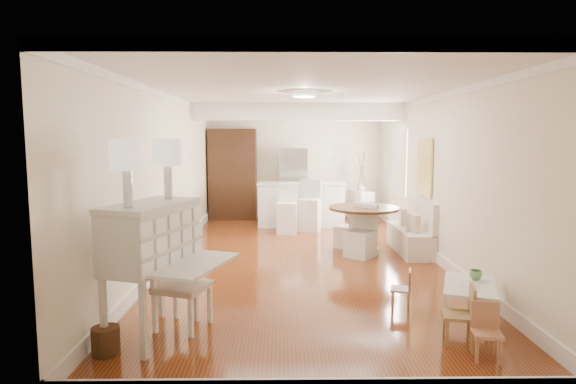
{
  "coord_description": "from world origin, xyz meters",
  "views": [
    {
      "loc": [
        -0.35,
        -8.1,
        2.08
      ],
      "look_at": [
        -0.24,
        0.3,
        1.13
      ],
      "focal_mm": 30.0,
      "sensor_mm": 36.0,
      "label": 1
    }
  ],
  "objects_px": {
    "secretary_bureau": "(152,270)",
    "kids_table": "(469,304)",
    "wicker_basket": "(106,341)",
    "kids_chair_a": "(458,314)",
    "bar_stool_right": "(309,206)",
    "gustavian_armchair": "(182,285)",
    "breakfast_counter": "(301,204)",
    "kids_chair_b": "(401,289)",
    "fridge": "(307,184)",
    "slip_chair_near": "(361,231)",
    "dining_table": "(363,230)",
    "bar_stool_left": "(287,209)",
    "slip_chair_far": "(348,226)",
    "kids_chair_c": "(487,332)",
    "sideboard": "(361,206)",
    "pantry_cabinet": "(233,174)"
  },
  "relations": [
    {
      "from": "secretary_bureau",
      "to": "kids_table",
      "type": "relative_size",
      "value": 1.58
    },
    {
      "from": "wicker_basket",
      "to": "kids_chair_a",
      "type": "xyz_separation_m",
      "value": [
        3.48,
        0.19,
        0.17
      ]
    },
    {
      "from": "kids_chair_a",
      "to": "bar_stool_right",
      "type": "height_order",
      "value": "bar_stool_right"
    },
    {
      "from": "gustavian_armchair",
      "to": "breakfast_counter",
      "type": "distance_m",
      "value": 6.29
    },
    {
      "from": "kids_chair_b",
      "to": "fridge",
      "type": "height_order",
      "value": "fridge"
    },
    {
      "from": "gustavian_armchair",
      "to": "slip_chair_near",
      "type": "xyz_separation_m",
      "value": [
        2.46,
        3.14,
        -0.02
      ]
    },
    {
      "from": "slip_chair_near",
      "to": "kids_chair_a",
      "type": "bearing_deg",
      "value": -45.37
    },
    {
      "from": "kids_chair_b",
      "to": "gustavian_armchair",
      "type": "bearing_deg",
      "value": -61.47
    },
    {
      "from": "kids_table",
      "to": "dining_table",
      "type": "height_order",
      "value": "dining_table"
    },
    {
      "from": "wicker_basket",
      "to": "bar_stool_left",
      "type": "distance_m",
      "value": 6.16
    },
    {
      "from": "kids_chair_b",
      "to": "slip_chair_far",
      "type": "relative_size",
      "value": 0.6
    },
    {
      "from": "kids_chair_c",
      "to": "sideboard",
      "type": "relative_size",
      "value": 0.67
    },
    {
      "from": "kids_chair_c",
      "to": "dining_table",
      "type": "distance_m",
      "value": 4.22
    },
    {
      "from": "secretary_bureau",
      "to": "bar_stool_right",
      "type": "bearing_deg",
      "value": 89.33
    },
    {
      "from": "secretary_bureau",
      "to": "kids_table",
      "type": "height_order",
      "value": "secretary_bureau"
    },
    {
      "from": "secretary_bureau",
      "to": "dining_table",
      "type": "bearing_deg",
      "value": 70.23
    },
    {
      "from": "dining_table",
      "to": "bar_stool_left",
      "type": "relative_size",
      "value": 1.17
    },
    {
      "from": "kids_chair_b",
      "to": "slip_chair_near",
      "type": "xyz_separation_m",
      "value": [
        -0.08,
        2.56,
        0.21
      ]
    },
    {
      "from": "secretary_bureau",
      "to": "sideboard",
      "type": "relative_size",
      "value": 1.77
    },
    {
      "from": "slip_chair_near",
      "to": "bar_stool_right",
      "type": "bearing_deg",
      "value": 146.17
    },
    {
      "from": "fridge",
      "to": "gustavian_armchair",
      "type": "bearing_deg",
      "value": -103.64
    },
    {
      "from": "secretary_bureau",
      "to": "slip_chair_near",
      "type": "xyz_separation_m",
      "value": [
        2.73,
        3.35,
        -0.25
      ]
    },
    {
      "from": "kids_chair_a",
      "to": "kids_chair_c",
      "type": "bearing_deg",
      "value": 35.14
    },
    {
      "from": "secretary_bureau",
      "to": "kids_chair_c",
      "type": "distance_m",
      "value": 3.35
    },
    {
      "from": "secretary_bureau",
      "to": "breakfast_counter",
      "type": "height_order",
      "value": "secretary_bureau"
    },
    {
      "from": "secretary_bureau",
      "to": "bar_stool_right",
      "type": "height_order",
      "value": "secretary_bureau"
    },
    {
      "from": "kids_chair_b",
      "to": "pantry_cabinet",
      "type": "bearing_deg",
      "value": -142.01
    },
    {
      "from": "dining_table",
      "to": "slip_chair_far",
      "type": "bearing_deg",
      "value": 116.05
    },
    {
      "from": "secretary_bureau",
      "to": "wicker_basket",
      "type": "relative_size",
      "value": 5.32
    },
    {
      "from": "kids_chair_b",
      "to": "dining_table",
      "type": "distance_m",
      "value": 2.81
    },
    {
      "from": "bar_stool_right",
      "to": "fridge",
      "type": "relative_size",
      "value": 0.64
    },
    {
      "from": "gustavian_armchair",
      "to": "pantry_cabinet",
      "type": "height_order",
      "value": "pantry_cabinet"
    },
    {
      "from": "kids_table",
      "to": "slip_chair_far",
      "type": "distance_m",
      "value": 3.85
    },
    {
      "from": "kids_table",
      "to": "fridge",
      "type": "bearing_deg",
      "value": 101.62
    },
    {
      "from": "kids_chair_a",
      "to": "bar_stool_left",
      "type": "height_order",
      "value": "bar_stool_left"
    },
    {
      "from": "secretary_bureau",
      "to": "fridge",
      "type": "bearing_deg",
      "value": 93.1
    },
    {
      "from": "bar_stool_left",
      "to": "sideboard",
      "type": "height_order",
      "value": "bar_stool_left"
    },
    {
      "from": "gustavian_armchair",
      "to": "bar_stool_left",
      "type": "height_order",
      "value": "bar_stool_left"
    },
    {
      "from": "slip_chair_near",
      "to": "slip_chair_far",
      "type": "bearing_deg",
      "value": 138.92
    },
    {
      "from": "kids_chair_b",
      "to": "dining_table",
      "type": "height_order",
      "value": "dining_table"
    },
    {
      "from": "kids_table",
      "to": "kids_chair_b",
      "type": "height_order",
      "value": "kids_chair_b"
    },
    {
      "from": "kids_chair_b",
      "to": "kids_chair_a",
      "type": "bearing_deg",
      "value": 33.42
    },
    {
      "from": "breakfast_counter",
      "to": "bar_stool_left",
      "type": "distance_m",
      "value": 0.93
    },
    {
      "from": "slip_chair_near",
      "to": "kids_chair_b",
      "type": "bearing_deg",
      "value": -50.08
    },
    {
      "from": "kids_chair_b",
      "to": "fridge",
      "type": "relative_size",
      "value": 0.27
    },
    {
      "from": "breakfast_counter",
      "to": "bar_stool_right",
      "type": "relative_size",
      "value": 1.78
    },
    {
      "from": "secretary_bureau",
      "to": "kids_chair_b",
      "type": "relative_size",
      "value": 2.88
    },
    {
      "from": "bar_stool_right",
      "to": "bar_stool_left",
      "type": "bearing_deg",
      "value": -137.75
    },
    {
      "from": "kids_chair_c",
      "to": "fridge",
      "type": "bearing_deg",
      "value": 110.61
    },
    {
      "from": "kids_chair_a",
      "to": "slip_chair_far",
      "type": "xyz_separation_m",
      "value": [
        -0.54,
        4.29,
        0.1
      ]
    }
  ]
}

